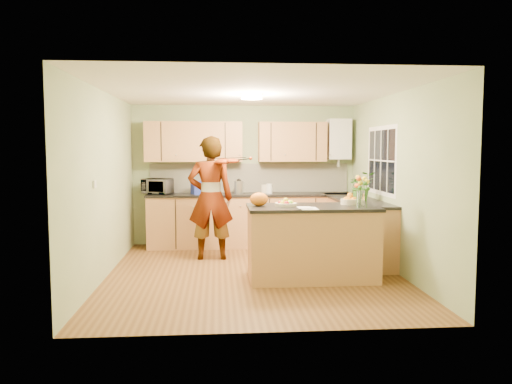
{
  "coord_description": "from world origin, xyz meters",
  "views": [
    {
      "loc": [
        -0.49,
        -6.8,
        1.73
      ],
      "look_at": [
        0.08,
        0.5,
        1.09
      ],
      "focal_mm": 35.0,
      "sensor_mm": 36.0,
      "label": 1
    }
  ],
  "objects": [
    {
      "name": "fruit_dish",
      "position": [
        0.41,
        -0.34,
        1.02
      ],
      "size": [
        0.29,
        0.29,
        0.1
      ],
      "color": "beige",
      "rests_on": "peninsula_island"
    },
    {
      "name": "violinist",
      "position": [
        -0.6,
        0.96,
        0.96
      ],
      "size": [
        0.7,
        0.46,
        1.92
      ],
      "primitive_type": "imported",
      "rotation": [
        0.0,
        0.0,
        3.15
      ],
      "color": "#E9B38E",
      "rests_on": "floor"
    },
    {
      "name": "ceiling_lamp",
      "position": [
        0.0,
        0.3,
        2.46
      ],
      "size": [
        0.3,
        0.3,
        0.07
      ],
      "color": "#FFEABF",
      "rests_on": "ceiling"
    },
    {
      "name": "wall_front",
      "position": [
        0.0,
        -2.25,
        1.25
      ],
      "size": [
        4.0,
        0.02,
        2.5
      ],
      "primitive_type": "cube",
      "color": "gray",
      "rests_on": "floor"
    },
    {
      "name": "jar_white",
      "position": [
        0.43,
        1.94,
        1.03
      ],
      "size": [
        0.12,
        0.12,
        0.17
      ],
      "primitive_type": "cylinder",
      "rotation": [
        0.0,
        0.0,
        0.09
      ],
      "color": "white",
      "rests_on": "back_counter"
    },
    {
      "name": "wall_left",
      "position": [
        -2.0,
        0.0,
        1.25
      ],
      "size": [
        0.02,
        4.5,
        2.5
      ],
      "primitive_type": "cube",
      "color": "gray",
      "rests_on": "floor"
    },
    {
      "name": "upper_cabinets",
      "position": [
        -0.18,
        2.08,
        1.85
      ],
      "size": [
        3.2,
        0.34,
        0.7
      ],
      "color": "#BE7A4C",
      "rests_on": "wall_back"
    },
    {
      "name": "splashback",
      "position": [
        0.1,
        2.23,
        1.2
      ],
      "size": [
        3.6,
        0.02,
        0.52
      ],
      "primitive_type": "cube",
      "color": "white",
      "rests_on": "back_counter"
    },
    {
      "name": "jar_cream",
      "position": [
        0.33,
        1.96,
        1.02
      ],
      "size": [
        0.11,
        0.11,
        0.15
      ],
      "primitive_type": "cylinder",
      "rotation": [
        0.0,
        0.0,
        0.06
      ],
      "color": "beige",
      "rests_on": "back_counter"
    },
    {
      "name": "floor",
      "position": [
        0.0,
        0.0,
        0.0
      ],
      "size": [
        4.5,
        4.5,
        0.0
      ],
      "primitive_type": "plane",
      "color": "brown",
      "rests_on": "ground"
    },
    {
      "name": "back_counter",
      "position": [
        0.1,
        1.95,
        0.47
      ],
      "size": [
        3.64,
        0.62,
        0.94
      ],
      "color": "#BE7A4C",
      "rests_on": "floor"
    },
    {
      "name": "potted_plant",
      "position": [
        1.7,
        0.61,
        1.16
      ],
      "size": [
        0.4,
        0.35,
        0.44
      ],
      "primitive_type": "imported",
      "rotation": [
        0.0,
        0.0,
        -0.01
      ],
      "color": "#356C24",
      "rests_on": "right_counter"
    },
    {
      "name": "wall_back",
      "position": [
        0.0,
        2.25,
        1.25
      ],
      "size": [
        4.0,
        0.02,
        2.5
      ],
      "primitive_type": "cube",
      "color": "gray",
      "rests_on": "floor"
    },
    {
      "name": "light_switch",
      "position": [
        -1.99,
        -0.6,
        1.3
      ],
      "size": [
        0.02,
        0.09,
        0.09
      ],
      "primitive_type": "cube",
      "color": "white",
      "rests_on": "wall_left"
    },
    {
      "name": "microwave",
      "position": [
        -1.54,
        1.98,
        1.07
      ],
      "size": [
        0.56,
        0.47,
        0.27
      ],
      "primitive_type": "imported",
      "rotation": [
        0.0,
        0.0,
        -0.34
      ],
      "color": "white",
      "rests_on": "back_counter"
    },
    {
      "name": "boiler",
      "position": [
        1.7,
        2.09,
        1.9
      ],
      "size": [
        0.4,
        0.3,
        0.86
      ],
      "color": "white",
      "rests_on": "wall_back"
    },
    {
      "name": "peninsula_island",
      "position": [
        0.76,
        -0.34,
        0.49
      ],
      "size": [
        1.7,
        0.87,
        0.98
      ],
      "color": "#BE7A4C",
      "rests_on": "floor"
    },
    {
      "name": "violin",
      "position": [
        -0.4,
        0.74,
        1.54
      ],
      "size": [
        0.7,
        0.61,
        0.18
      ],
      "primitive_type": null,
      "rotation": [
        0.17,
        0.0,
        -0.61
      ],
      "color": "#521705",
      "rests_on": "violinist"
    },
    {
      "name": "papers",
      "position": [
        0.66,
        -0.64,
        0.98
      ],
      "size": [
        0.21,
        0.29,
        0.01
      ],
      "primitive_type": "cube",
      "color": "white",
      "rests_on": "peninsula_island"
    },
    {
      "name": "wall_right",
      "position": [
        2.0,
        0.0,
        1.25
      ],
      "size": [
        0.02,
        4.5,
        2.5
      ],
      "primitive_type": "cube",
      "color": "gray",
      "rests_on": "floor"
    },
    {
      "name": "kettle",
      "position": [
        -0.11,
        1.92,
        1.06
      ],
      "size": [
        0.16,
        0.16,
        0.31
      ],
      "rotation": [
        0.0,
        0.0,
        0.43
      ],
      "color": "silver",
      "rests_on": "back_counter"
    },
    {
      "name": "orange_bag",
      "position": [
        0.06,
        -0.29,
        1.07
      ],
      "size": [
        0.25,
        0.22,
        0.18
      ],
      "primitive_type": "ellipsoid",
      "rotation": [
        0.0,
        0.0,
        0.08
      ],
      "color": "orange",
      "rests_on": "peninsula_island"
    },
    {
      "name": "ceiling",
      "position": [
        0.0,
        0.0,
        2.5
      ],
      "size": [
        4.0,
        4.5,
        0.02
      ],
      "primitive_type": "cube",
      "color": "white",
      "rests_on": "wall_back"
    },
    {
      "name": "window_right",
      "position": [
        1.99,
        0.6,
        1.55
      ],
      "size": [
        0.01,
        1.3,
        1.05
      ],
      "color": "white",
      "rests_on": "wall_right"
    },
    {
      "name": "right_counter",
      "position": [
        1.7,
        0.85,
        0.47
      ],
      "size": [
        0.62,
        2.24,
        0.94
      ],
      "color": "#BE7A4C",
      "rests_on": "floor"
    },
    {
      "name": "flower_vase",
      "position": [
        1.36,
        -0.52,
        1.29
      ],
      "size": [
        0.25,
        0.25,
        0.47
      ],
      "rotation": [
        0.0,
        0.0,
        0.31
      ],
      "color": "silver",
      "rests_on": "peninsula_island"
    },
    {
      "name": "blue_box",
      "position": [
        -0.79,
        1.91,
        1.05
      ],
      "size": [
        0.34,
        0.3,
        0.23
      ],
      "primitive_type": "cube",
      "rotation": [
        0.0,
        0.0,
        0.37
      ],
      "color": "navy",
      "rests_on": "back_counter"
    },
    {
      "name": "orange_bowl",
      "position": [
        1.31,
        -0.19,
        1.04
      ],
      "size": [
        0.25,
        0.25,
        0.15
      ],
      "color": "beige",
      "rests_on": "peninsula_island"
    }
  ]
}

